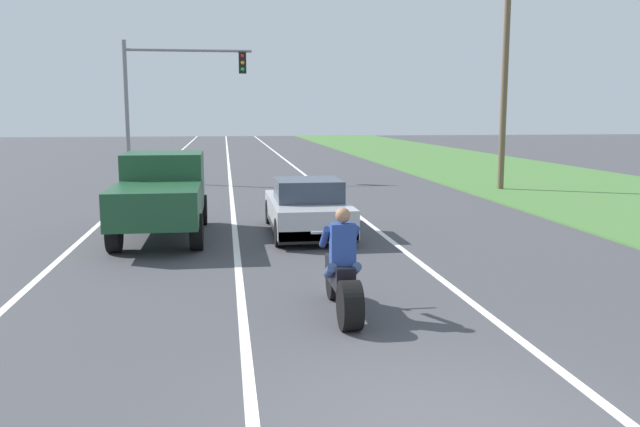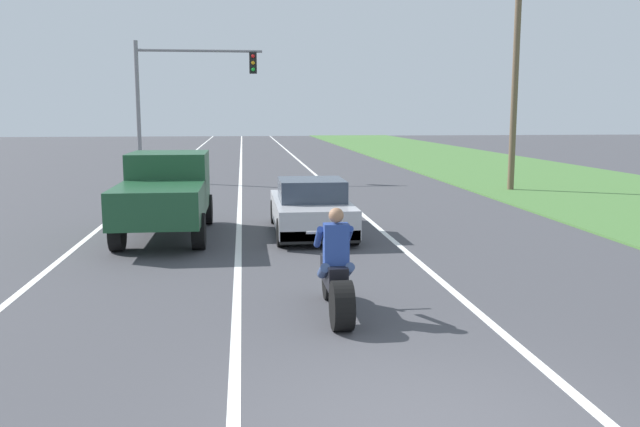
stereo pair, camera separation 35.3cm
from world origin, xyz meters
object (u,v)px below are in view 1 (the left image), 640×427
object	(u,v)px
motorcycle_with_rider	(343,277)
pickup_truck_left_lane_dark_green	(161,192)
sports_car_silver	(307,208)
traffic_light_mast_near	(167,87)

from	to	relation	value
motorcycle_with_rider	pickup_truck_left_lane_dark_green	xyz separation A→B (m)	(-3.18, 6.79, 0.51)
sports_car_silver	traffic_light_mast_near	bearing A→B (deg)	107.98
motorcycle_with_rider	traffic_light_mast_near	bearing A→B (deg)	101.28
motorcycle_with_rider	pickup_truck_left_lane_dark_green	world-z (taller)	pickup_truck_left_lane_dark_green
motorcycle_with_rider	pickup_truck_left_lane_dark_green	size ratio (longest dim) A/B	0.46
sports_car_silver	traffic_light_mast_near	xyz separation A→B (m)	(-4.37, 13.47, 3.42)
sports_car_silver	pickup_truck_left_lane_dark_green	size ratio (longest dim) A/B	0.90
motorcycle_with_rider	sports_car_silver	distance (m)	6.81
sports_car_silver	pickup_truck_left_lane_dark_green	world-z (taller)	pickup_truck_left_lane_dark_green
pickup_truck_left_lane_dark_green	traffic_light_mast_near	world-z (taller)	traffic_light_mast_near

